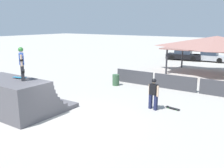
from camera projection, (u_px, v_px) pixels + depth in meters
The scene contains 11 objects.
ground_plane at pixel (75, 120), 12.32m from camera, with size 160.00×160.00×0.00m, color #ADA8A0.
quarter_pipe_ramp at pixel (15, 97), 13.37m from camera, with size 4.47×3.91×1.84m.
skater_on_deck at pixel (22, 61), 12.52m from camera, with size 0.67×0.56×1.69m.
skateboard_on_deck at pixel (20, 78), 13.10m from camera, with size 0.84×0.38×0.09m.
bystander_walking at pixel (154, 91), 13.68m from camera, with size 0.69×0.34×1.76m.
skateboard_on_ground at pixel (172, 108), 13.96m from camera, with size 0.86×0.34×0.09m.
barrier_fence at pixel (175, 83), 17.96m from camera, with size 9.81×0.12×1.05m.
pavilion_shelter at pixel (217, 43), 22.61m from camera, with size 9.02×5.09×3.58m.
trash_bin at pixel (116, 80), 19.21m from camera, with size 0.52×0.52×0.85m, color #385B3D.
parked_car_black at pixel (184, 55), 32.57m from camera, with size 4.55×2.23×1.27m.
parked_car_silver at pixel (210, 57), 31.24m from camera, with size 4.17×1.85×1.27m.
Camera 1 is at (8.08, -8.46, 4.67)m, focal length 40.00 mm.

